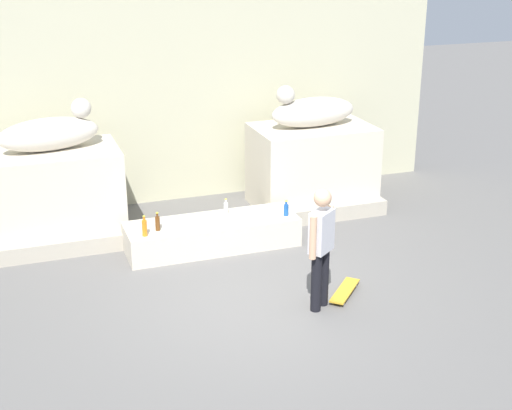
% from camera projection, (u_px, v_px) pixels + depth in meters
% --- Properties ---
extents(ground_plane, '(40.00, 40.00, 0.00)m').
position_uv_depth(ground_plane, '(254.00, 304.00, 9.92)').
color(ground_plane, '#605E5B').
extents(facade_wall, '(10.21, 0.60, 5.59)m').
position_uv_depth(facade_wall, '(167.00, 47.00, 13.09)').
color(facade_wall, '#B8B596').
rests_on(facade_wall, ground_plane).
extents(pedestal_left, '(2.10, 1.37, 1.48)m').
position_uv_depth(pedestal_left, '(55.00, 194.00, 11.86)').
color(pedestal_left, beige).
rests_on(pedestal_left, ground_plane).
extents(pedestal_right, '(2.10, 1.37, 1.48)m').
position_uv_depth(pedestal_right, '(312.00, 166.00, 13.28)').
color(pedestal_right, beige).
rests_on(pedestal_right, ground_plane).
extents(statue_reclining_left, '(1.67, 0.83, 0.78)m').
position_uv_depth(statue_reclining_left, '(51.00, 133.00, 11.52)').
color(statue_reclining_left, beige).
rests_on(statue_reclining_left, pedestal_left).
extents(statue_reclining_right, '(1.64, 0.68, 0.78)m').
position_uv_depth(statue_reclining_right, '(311.00, 111.00, 12.90)').
color(statue_reclining_right, beige).
rests_on(statue_reclining_right, pedestal_right).
extents(ledge_block, '(2.72, 0.87, 0.46)m').
position_uv_depth(ledge_block, '(212.00, 234.00, 11.62)').
color(ledge_block, beige).
rests_on(ledge_block, ground_plane).
extents(skater, '(0.45, 0.38, 1.67)m').
position_uv_depth(skater, '(321.00, 244.00, 9.51)').
color(skater, black).
rests_on(skater, ground_plane).
extents(skateboard, '(0.69, 0.72, 0.08)m').
position_uv_depth(skateboard, '(345.00, 291.00, 10.14)').
color(skateboard, gold).
rests_on(skateboard, ground_plane).
extents(bottle_brown, '(0.07, 0.07, 0.29)m').
position_uv_depth(bottle_brown, '(158.00, 223.00, 11.12)').
color(bottle_brown, '#593314').
rests_on(bottle_brown, ledge_block).
extents(bottle_blue, '(0.08, 0.08, 0.25)m').
position_uv_depth(bottle_blue, '(286.00, 210.00, 11.71)').
color(bottle_blue, '#194C99').
rests_on(bottle_blue, ledge_block).
extents(bottle_orange, '(0.08, 0.08, 0.32)m').
position_uv_depth(bottle_orange, '(145.00, 228.00, 10.91)').
color(bottle_orange, orange).
rests_on(bottle_orange, ledge_block).
extents(bottle_clear, '(0.07, 0.07, 0.26)m').
position_uv_depth(bottle_clear, '(226.00, 208.00, 11.77)').
color(bottle_clear, silver).
rests_on(bottle_clear, ledge_block).
extents(stair_step, '(6.63, 0.50, 0.27)m').
position_uv_depth(stair_step, '(202.00, 227.00, 12.16)').
color(stair_step, '#A9A08F').
rests_on(stair_step, ground_plane).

